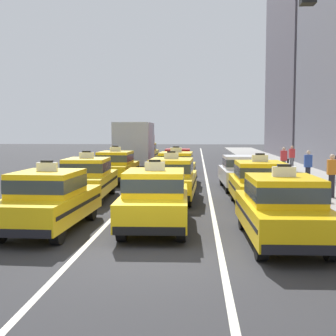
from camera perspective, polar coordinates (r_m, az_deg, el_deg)
ground_plane at (r=10.17m, az=-2.51°, el=-11.10°), size 160.00×160.00×0.00m
lane_stripe_left_center at (r=29.97m, az=-1.46°, el=-0.56°), size 0.14×80.00×0.01m
lane_stripe_center_right at (r=29.86m, az=4.67°, el=-0.59°), size 0.14×80.00×0.01m
sidewalk_curb at (r=25.62m, az=17.50°, el=-1.52°), size 4.00×90.00×0.15m
taxi_left_nearest at (r=13.03m, az=-14.60°, el=-3.78°), size 1.96×4.62×1.96m
taxi_left_second at (r=18.54m, az=-10.02°, el=-1.20°), size 1.98×4.62×1.96m
taxi_left_third at (r=24.24m, az=-6.52°, el=0.23°), size 1.94×4.61×1.96m
box_truck_left_fourth at (r=31.95m, az=-4.02°, el=2.95°), size 2.42×7.01×3.27m
taxi_left_fifth at (r=39.16m, az=-2.78°, el=1.97°), size 1.86×4.57×1.96m
taxi_center_nearest at (r=12.86m, az=-1.62°, el=-3.73°), size 1.92×4.60×1.96m
taxi_center_second at (r=17.96m, az=0.44°, el=-1.32°), size 1.97×4.62×1.96m
taxi_center_third at (r=23.19m, az=1.04°, el=0.05°), size 1.95×4.61×1.96m
sedan_center_fourth at (r=29.34m, az=1.22°, el=0.98°), size 1.84×4.33×1.58m
taxi_right_nearest at (r=11.53m, az=14.06°, el=-4.86°), size 1.91×4.60×1.96m
taxi_right_second at (r=16.67m, az=11.28°, el=-1.88°), size 1.87×4.58×1.96m
sedan_right_third at (r=21.70m, az=9.06°, el=-0.41°), size 1.91×4.36×1.58m
pedestrian_near_crosswalk at (r=30.43m, az=15.15°, el=1.18°), size 0.47×0.24×1.63m
pedestrian_mid_block at (r=18.96m, az=19.78°, el=-0.92°), size 0.47×0.24×1.69m
pedestrian_by_storefront at (r=27.62m, az=14.20°, el=0.85°), size 0.47×0.24×1.63m
pedestrian_trailing at (r=23.30m, az=17.05°, el=0.11°), size 0.36×0.24×1.63m
fire_hydrant at (r=17.91m, az=18.59°, el=-2.65°), size 0.36×0.22×0.73m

